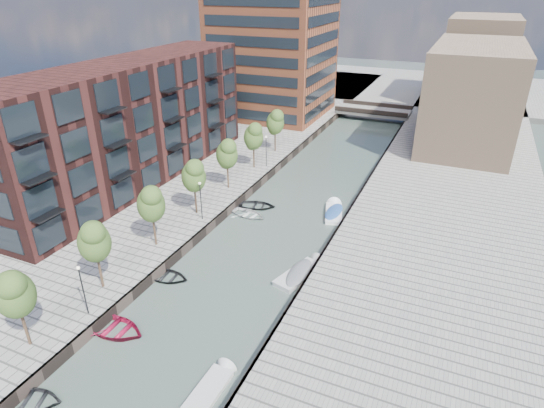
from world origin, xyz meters
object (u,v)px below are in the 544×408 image
Objects in this scene: sloop_1 at (166,278)px; motorboat_3 at (334,212)px; sloop_2 at (114,331)px; tree_3 at (194,175)px; sloop_3 at (248,216)px; tree_0 at (14,292)px; car at (437,126)px; tree_4 at (227,153)px; motorboat_4 at (302,272)px; motorboat_2 at (213,386)px; tree_5 at (253,136)px; bridge at (374,111)px; tree_2 at (151,203)px; sloop_4 at (257,207)px; tree_6 at (275,121)px; sloop_0 at (30,403)px; tree_1 at (94,240)px.

sloop_1 is 19.97m from motorboat_3.
sloop_2 is at bearing -110.96° from motorboat_3.
tree_3 is 1.46× the size of sloop_3.
tree_0 reaches higher than car.
tree_0 is at bearing -90.00° from tree_4.
motorboat_4 is (13.65, 16.27, -5.09)m from tree_0.
motorboat_2 is at bearing -148.02° from sloop_3.
tree_0 and tree_5 have the same top height.
tree_3 is (-8.50, -47.00, 3.92)m from bridge.
bridge is 2.18× the size of tree_2.
sloop_2 reaches higher than sloop_4.
tree_6 is 45.42m from sloop_0.
car is at bearing 67.09° from tree_2.
sloop_3 is at bearing 66.23° from tree_2.
tree_2 is 18.08m from sloop_0.
sloop_2 is at bearing -171.69° from sloop_3.
sloop_3 is 0.96× the size of sloop_4.
car is (20.22, 33.83, -3.62)m from tree_4.
sloop_4 is 38.78m from car.
tree_5 is at bearing -104.44° from bridge.
tree_0 reaches higher than sloop_4.
motorboat_4 reaches higher than sloop_1.
tree_6 is (-8.50, -26.00, 3.92)m from bridge.
sloop_3 is (4.48, -17.82, -5.31)m from tree_6.
motorboat_4 is at bearing -150.92° from sloop_4.
motorboat_2 is (9.58, -8.52, 0.09)m from sloop_1.
tree_4 is 1.48× the size of car.
sloop_0 is (3.10, -45.00, -5.31)m from tree_6.
tree_3 is at bearing -90.00° from tree_5.
sloop_0 is 21.97m from motorboat_4.
tree_2 is 6.82m from sloop_1.
tree_5 reaches higher than motorboat_2.
tree_1 is 25.54m from motorboat_3.
car reaches higher than motorboat_3.
tree_4 is at bearing 90.00° from tree_1.
tree_3 is 1.12× the size of motorboat_3.
sloop_2 is at bearing -129.82° from motorboat_4.
tree_2 is 52.05m from car.
tree_5 is at bearing 2.57° from sloop_1.
bridge is 41.78m from sloop_4.
tree_4 is at bearing -127.38° from car.
sloop_0 is at bearing -85.34° from tree_5.
tree_6 is (0.00, 21.00, 0.00)m from tree_3.
tree_0 is 1.18× the size of sloop_2.
tree_2 is 1.40× the size of sloop_4.
sloop_3 is (-4.02, -43.82, -1.39)m from bridge.
sloop_0 is at bearing -111.31° from car.
sloop_2 is 20.16m from sloop_3.
motorboat_3 is at bearing 30.28° from tree_3.
motorboat_3 is at bearing -89.42° from sloop_4.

